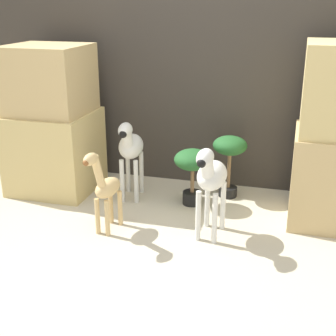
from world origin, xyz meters
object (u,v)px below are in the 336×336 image
(zebra_right, at_px, (211,177))
(potted_palm_front, at_px, (230,152))
(zebra_left, at_px, (130,147))
(potted_palm_back, at_px, (193,165))
(giraffe_figurine, at_px, (105,187))

(zebra_right, bearing_deg, potted_palm_front, 88.39)
(zebra_right, relative_size, zebra_left, 1.00)
(zebra_left, bearing_deg, potted_palm_front, 19.17)
(zebra_right, bearing_deg, potted_palm_back, 115.00)
(zebra_left, relative_size, giraffe_figurine, 1.08)
(potted_palm_front, relative_size, potted_palm_back, 1.14)
(giraffe_figurine, xyz_separation_m, potted_palm_back, (0.50, 0.64, -0.01))
(zebra_right, height_order, zebra_left, same)
(giraffe_figurine, relative_size, potted_palm_front, 1.21)
(giraffe_figurine, height_order, potted_palm_front, giraffe_figurine)
(zebra_left, bearing_deg, zebra_right, -32.48)
(zebra_left, distance_m, giraffe_figurine, 0.62)
(potted_palm_back, bearing_deg, zebra_left, -176.51)
(giraffe_figurine, distance_m, potted_palm_back, 0.81)
(potted_palm_front, xyz_separation_m, potted_palm_back, (-0.26, -0.24, -0.06))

